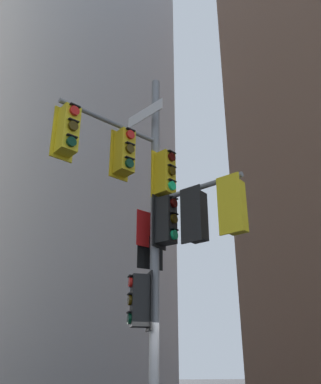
# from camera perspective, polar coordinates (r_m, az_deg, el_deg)

# --- Properties ---
(building_mid_block) EXTENTS (16.10, 16.10, 48.55)m
(building_mid_block) POSITION_cam_1_polar(r_m,az_deg,el_deg) (42.26, -11.56, 9.41)
(building_mid_block) COLOR #9399A3
(building_mid_block) RESTS_ON ground
(signal_pole_assembly) EXTENTS (3.74, 2.20, 8.30)m
(signal_pole_assembly) POSITION_cam_1_polar(r_m,az_deg,el_deg) (8.37, -0.81, -2.60)
(signal_pole_assembly) COLOR gray
(signal_pole_assembly) RESTS_ON ground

